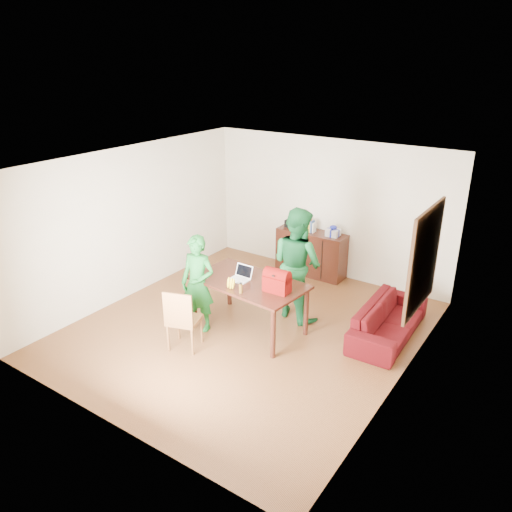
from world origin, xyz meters
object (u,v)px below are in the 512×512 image
Objects in this scene: table at (249,288)px; person_far at (297,264)px; person_near at (198,284)px; laptop at (239,278)px; chair at (184,330)px; bottle at (241,288)px; red_bag at (277,283)px; sofa at (389,320)px.

person_far reaches higher than table.
person_near reaches higher than laptop.
chair is 1.07m from bottle.
person_near is 1.30m from red_bag.
bottle is 0.55m from red_bag.
person_far is at bearing 58.28° from laptop.
sofa is at bearing 38.73° from bottle.
table is at bearing 172.16° from red_bag.
person_far is 6.16× the size of laptop.
laptop reaches higher than table.
person_near is at bearing 66.17° from person_far.
bottle is 0.43× the size of red_bag.
laptop is (-0.55, -0.86, -0.07)m from person_far.
red_bag is at bearing 116.87° from person_far.
bottle is (0.62, 0.61, 0.63)m from chair.
laptop is 0.17× the size of sofa.
sofa is at bearing 21.95° from chair.
person_far reaches higher than chair.
chair is 2.54× the size of red_bag.
person_near is 0.85× the size of sofa.
sofa is (2.42, 2.05, -0.02)m from chair.
laptop is 0.71m from red_bag.
red_bag reaches higher than bottle.
person_far reaches higher than red_bag.
laptop is 1.86× the size of bottle.
person_far is (0.88, 1.82, 0.66)m from chair.
table is 1.01× the size of sofa.
person_near is at bearing -177.62° from bottle.
red_bag reaches higher than chair.
chair is 5.94× the size of bottle.
laptop is at bearing 178.02° from red_bag.
red_bag is (0.15, -0.86, 0.03)m from person_far.
sofa is at bearing 28.60° from laptop.
table is at bearing 108.72° from bottle.
laptop is at bearing 74.45° from person_far.
bottle is 2.40m from sofa.
laptop is (0.52, 0.38, 0.09)m from person_near.
table is at bearing 80.39° from person_far.
bottle is at bearing -6.82° from person_near.
table is 6.06× the size of laptop.
person_far is at bearing 45.71° from chair.
red_bag is at bearing 8.05° from person_near.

